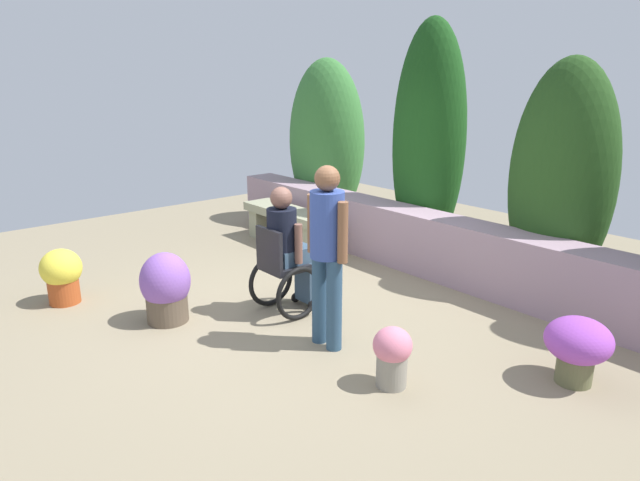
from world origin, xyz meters
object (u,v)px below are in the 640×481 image
object	(u,v)px
stone_bench	(289,221)
person_in_wheelchair	(287,255)
person_standing_companion	(327,246)
flower_pot_purple_near	(166,288)
flower_pot_small_foreground	(62,274)
flower_pot_red_accent	(578,345)
flower_pot_terracotta_by_wall	(392,354)

from	to	relation	value
stone_bench	person_in_wheelchair	size ratio (longest dim) A/B	1.25
stone_bench	person_standing_companion	xyz separation A→B (m)	(2.72, -1.65, 0.59)
flower_pot_purple_near	stone_bench	bearing A→B (deg)	117.20
flower_pot_small_foreground	stone_bench	bearing A→B (deg)	92.46
stone_bench	flower_pot_red_accent	distance (m)	4.54
person_standing_companion	flower_pot_red_accent	world-z (taller)	person_standing_companion
flower_pot_terracotta_by_wall	flower_pot_small_foreground	distance (m)	3.74
flower_pot_terracotta_by_wall	flower_pot_purple_near	bearing A→B (deg)	-160.61
stone_bench	person_standing_companion	size ratio (longest dim) A/B	1.01
flower_pot_small_foreground	person_standing_companion	bearing A→B (deg)	30.42
person_standing_companion	flower_pot_terracotta_by_wall	world-z (taller)	person_standing_companion
flower_pot_purple_near	flower_pot_red_accent	bearing A→B (deg)	31.40
person_standing_companion	flower_pot_red_accent	size ratio (longest dim) A/B	2.99
person_in_wheelchair	flower_pot_red_accent	distance (m)	2.78
flower_pot_terracotta_by_wall	flower_pot_small_foreground	world-z (taller)	flower_pot_small_foreground
stone_bench	flower_pot_purple_near	bearing A→B (deg)	-62.49
flower_pot_small_foreground	flower_pot_red_accent	bearing A→B (deg)	30.79
person_standing_companion	flower_pot_red_accent	distance (m)	2.18
stone_bench	flower_pot_small_foreground	world-z (taller)	flower_pot_small_foreground
flower_pot_purple_near	flower_pot_small_foreground	xyz separation A→B (m)	(-1.16, -0.64, -0.03)
stone_bench	flower_pot_purple_near	size ratio (longest dim) A/B	2.33
stone_bench	person_in_wheelchair	distance (m)	2.40
flower_pot_terracotta_by_wall	flower_pot_red_accent	bearing A→B (deg)	51.46
flower_pot_purple_near	flower_pot_small_foreground	bearing A→B (deg)	-150.95
person_standing_companion	flower_pot_purple_near	bearing A→B (deg)	-131.35
person_in_wheelchair	flower_pot_terracotta_by_wall	distance (m)	1.75
flower_pot_terracotta_by_wall	flower_pot_small_foreground	bearing A→B (deg)	-157.20
person_in_wheelchair	person_standing_companion	bearing A→B (deg)	-19.85
person_in_wheelchair	flower_pot_purple_near	distance (m)	1.24
person_in_wheelchair	stone_bench	bearing A→B (deg)	135.02
flower_pot_terracotta_by_wall	person_in_wheelchair	bearing A→B (deg)	171.44
stone_bench	flower_pot_terracotta_by_wall	distance (m)	3.97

